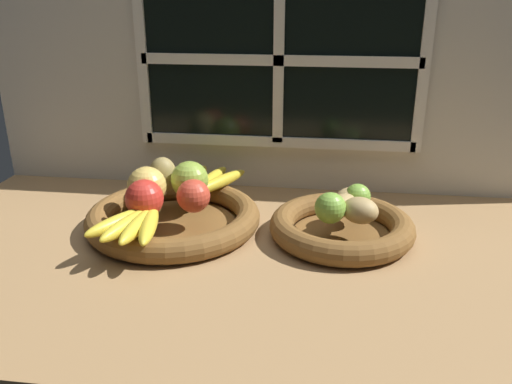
{
  "coord_description": "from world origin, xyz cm",
  "views": [
    {
      "loc": [
        11.11,
        -93.57,
        46.04
      ],
      "look_at": [
        -1.76,
        2.03,
        8.8
      ],
      "focal_mm": 36.97,
      "sensor_mm": 36.0,
      "label": 1
    }
  ],
  "objects_px": {
    "fruit_bowl_left": "(174,218)",
    "potato_back": "(352,198)",
    "fruit_bowl_right": "(342,227)",
    "banana_bunch_front": "(135,223)",
    "apple_red_front": "(144,198)",
    "lime_near": "(330,208)",
    "lime_far": "(358,197)",
    "potato_large": "(343,205)",
    "banana_bunch_back": "(204,181)",
    "potato_small": "(360,210)",
    "apple_golden_left": "(147,186)",
    "apple_red_right": "(193,197)",
    "pear_brown": "(163,175)",
    "apple_green_back": "(190,180)"
  },
  "relations": [
    {
      "from": "banana_bunch_front",
      "to": "potato_large",
      "type": "relative_size",
      "value": 2.27
    },
    {
      "from": "banana_bunch_front",
      "to": "fruit_bowl_right",
      "type": "bearing_deg",
      "value": 17.6
    },
    {
      "from": "fruit_bowl_left",
      "to": "potato_back",
      "type": "height_order",
      "value": "potato_back"
    },
    {
      "from": "apple_red_front",
      "to": "lime_near",
      "type": "relative_size",
      "value": 1.25
    },
    {
      "from": "apple_red_right",
      "to": "apple_golden_left",
      "type": "relative_size",
      "value": 0.84
    },
    {
      "from": "apple_green_back",
      "to": "potato_large",
      "type": "xyz_separation_m",
      "value": [
        0.32,
        -0.05,
        -0.02
      ]
    },
    {
      "from": "pear_brown",
      "to": "potato_back",
      "type": "height_order",
      "value": "pear_brown"
    },
    {
      "from": "apple_red_right",
      "to": "potato_large",
      "type": "height_order",
      "value": "apple_red_right"
    },
    {
      "from": "apple_golden_left",
      "to": "potato_small",
      "type": "relative_size",
      "value": 1.14
    },
    {
      "from": "banana_bunch_front",
      "to": "apple_red_right",
      "type": "bearing_deg",
      "value": 48.45
    },
    {
      "from": "apple_golden_left",
      "to": "lime_far",
      "type": "distance_m",
      "value": 0.42
    },
    {
      "from": "banana_bunch_back",
      "to": "potato_small",
      "type": "bearing_deg",
      "value": -24.48
    },
    {
      "from": "fruit_bowl_left",
      "to": "apple_red_right",
      "type": "height_order",
      "value": "apple_red_right"
    },
    {
      "from": "fruit_bowl_right",
      "to": "banana_bunch_front",
      "type": "height_order",
      "value": "banana_bunch_front"
    },
    {
      "from": "fruit_bowl_left",
      "to": "potato_small",
      "type": "height_order",
      "value": "potato_small"
    },
    {
      "from": "potato_small",
      "to": "fruit_bowl_right",
      "type": "bearing_deg",
      "value": 135.0
    },
    {
      "from": "fruit_bowl_left",
      "to": "pear_brown",
      "type": "xyz_separation_m",
      "value": [
        -0.04,
        0.08,
        0.07
      ]
    },
    {
      "from": "potato_small",
      "to": "fruit_bowl_left",
      "type": "bearing_deg",
      "value": 175.27
    },
    {
      "from": "fruit_bowl_right",
      "to": "pear_brown",
      "type": "bearing_deg",
      "value": 168.7
    },
    {
      "from": "banana_bunch_front",
      "to": "potato_back",
      "type": "bearing_deg",
      "value": 22.22
    },
    {
      "from": "banana_bunch_back",
      "to": "potato_back",
      "type": "height_order",
      "value": "potato_back"
    },
    {
      "from": "banana_bunch_front",
      "to": "lime_near",
      "type": "distance_m",
      "value": 0.36
    },
    {
      "from": "apple_red_front",
      "to": "potato_back",
      "type": "distance_m",
      "value": 0.41
    },
    {
      "from": "fruit_bowl_right",
      "to": "banana_bunch_front",
      "type": "xyz_separation_m",
      "value": [
        -0.38,
        -0.12,
        0.04
      ]
    },
    {
      "from": "apple_golden_left",
      "to": "apple_red_right",
      "type": "bearing_deg",
      "value": -16.06
    },
    {
      "from": "apple_golden_left",
      "to": "potato_back",
      "type": "relative_size",
      "value": 1.06
    },
    {
      "from": "pear_brown",
      "to": "potato_small",
      "type": "distance_m",
      "value": 0.43
    },
    {
      "from": "apple_red_front",
      "to": "lime_far",
      "type": "height_order",
      "value": "apple_red_front"
    },
    {
      "from": "fruit_bowl_right",
      "to": "lime_near",
      "type": "relative_size",
      "value": 4.77
    },
    {
      "from": "lime_near",
      "to": "fruit_bowl_right",
      "type": "bearing_deg",
      "value": 56.31
    },
    {
      "from": "potato_large",
      "to": "fruit_bowl_left",
      "type": "bearing_deg",
      "value": 180.0
    },
    {
      "from": "fruit_bowl_left",
      "to": "banana_bunch_back",
      "type": "height_order",
      "value": "banana_bunch_back"
    },
    {
      "from": "pear_brown",
      "to": "potato_back",
      "type": "distance_m",
      "value": 0.4
    },
    {
      "from": "potato_back",
      "to": "potato_small",
      "type": "bearing_deg",
      "value": -81.03
    },
    {
      "from": "apple_red_right",
      "to": "apple_golden_left",
      "type": "distance_m",
      "value": 0.11
    },
    {
      "from": "pear_brown",
      "to": "banana_bunch_back",
      "type": "bearing_deg",
      "value": 30.25
    },
    {
      "from": "pear_brown",
      "to": "banana_bunch_back",
      "type": "distance_m",
      "value": 0.09
    },
    {
      "from": "lime_near",
      "to": "apple_red_right",
      "type": "bearing_deg",
      "value": 177.08
    },
    {
      "from": "banana_bunch_back",
      "to": "potato_back",
      "type": "xyz_separation_m",
      "value": [
        0.32,
        -0.08,
        0.01
      ]
    },
    {
      "from": "pear_brown",
      "to": "potato_large",
      "type": "bearing_deg",
      "value": -11.3
    },
    {
      "from": "apple_red_right",
      "to": "potato_small",
      "type": "distance_m",
      "value": 0.32
    },
    {
      "from": "fruit_bowl_right",
      "to": "banana_bunch_back",
      "type": "bearing_deg",
      "value": 158.18
    },
    {
      "from": "banana_bunch_front",
      "to": "potato_small",
      "type": "xyz_separation_m",
      "value": [
        0.41,
        0.09,
        0.01
      ]
    },
    {
      "from": "lime_far",
      "to": "potato_large",
      "type": "bearing_deg",
      "value": -127.87
    },
    {
      "from": "banana_bunch_front",
      "to": "lime_near",
      "type": "height_order",
      "value": "lime_near"
    },
    {
      "from": "fruit_bowl_left",
      "to": "potato_back",
      "type": "bearing_deg",
      "value": 6.69
    },
    {
      "from": "lime_near",
      "to": "lime_far",
      "type": "distance_m",
      "value": 0.09
    },
    {
      "from": "apple_red_front",
      "to": "pear_brown",
      "type": "xyz_separation_m",
      "value": [
        -0.0,
        0.13,
        0.0
      ]
    },
    {
      "from": "apple_red_front",
      "to": "potato_small",
      "type": "height_order",
      "value": "apple_red_front"
    },
    {
      "from": "apple_red_front",
      "to": "banana_bunch_front",
      "type": "height_order",
      "value": "apple_red_front"
    }
  ]
}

